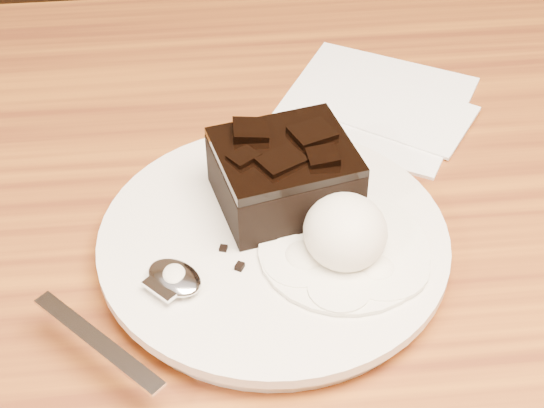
{
  "coord_description": "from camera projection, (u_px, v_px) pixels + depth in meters",
  "views": [
    {
      "loc": [
        -0.12,
        -0.38,
        1.18
      ],
      "look_at": [
        -0.07,
        0.04,
        0.79
      ],
      "focal_mm": 57.14,
      "sensor_mm": 36.0,
      "label": 1
    }
  ],
  "objects": [
    {
      "name": "napkin",
      "position": [
        374.0,
        103.0,
        0.72
      ],
      "size": [
        0.2,
        0.2,
        0.01
      ],
      "primitive_type": "cube",
      "rotation": [
        0.0,
        0.0,
        -0.51
      ],
      "color": "white",
      "rests_on": "dining_table"
    },
    {
      "name": "ice_cream_scoop",
      "position": [
        345.0,
        232.0,
        0.56
      ],
      "size": [
        0.06,
        0.06,
        0.05
      ],
      "primitive_type": "ellipsoid",
      "color": "white",
      "rests_on": "plate"
    },
    {
      "name": "crumb_c",
      "position": [
        305.0,
        254.0,
        0.57
      ],
      "size": [
        0.01,
        0.01,
        0.0
      ],
      "primitive_type": "cube",
      "rotation": [
        0.0,
        0.0,
        1.32
      ],
      "color": "black",
      "rests_on": "plate"
    },
    {
      "name": "brownie",
      "position": [
        284.0,
        179.0,
        0.6
      ],
      "size": [
        0.11,
        0.1,
        0.04
      ],
      "primitive_type": "cube",
      "rotation": [
        0.0,
        0.0,
        0.23
      ],
      "color": "black",
      "rests_on": "plate"
    },
    {
      "name": "melt_puddle",
      "position": [
        344.0,
        251.0,
        0.57
      ],
      "size": [
        0.11,
        0.11,
        0.0
      ],
      "primitive_type": "cylinder",
      "color": "white",
      "rests_on": "plate"
    },
    {
      "name": "crumb_a",
      "position": [
        240.0,
        267.0,
        0.56
      ],
      "size": [
        0.01,
        0.01,
        0.0
      ],
      "primitive_type": "cube",
      "rotation": [
        0.0,
        0.0,
        1.07
      ],
      "color": "black",
      "rests_on": "plate"
    },
    {
      "name": "plate",
      "position": [
        273.0,
        246.0,
        0.59
      ],
      "size": [
        0.24,
        0.24,
        0.02
      ],
      "primitive_type": "cylinder",
      "color": "white",
      "rests_on": "dining_table"
    },
    {
      "name": "spoon",
      "position": [
        175.0,
        279.0,
        0.55
      ],
      "size": [
        0.13,
        0.14,
        0.01
      ],
      "primitive_type": null,
      "rotation": [
        0.0,
        0.0,
        0.76
      ],
      "color": "silver",
      "rests_on": "plate"
    },
    {
      "name": "crumb_b",
      "position": [
        223.0,
        248.0,
        0.57
      ],
      "size": [
        0.01,
        0.01,
        0.0
      ],
      "primitive_type": "cube",
      "rotation": [
        0.0,
        0.0,
        1.27
      ],
      "color": "black",
      "rests_on": "plate"
    }
  ]
}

